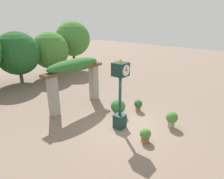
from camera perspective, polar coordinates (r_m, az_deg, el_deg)
The scene contains 8 objects.
ground_plane at distance 10.57m, azimuth 3.80°, elevation -10.20°, with size 60.00×60.00×0.00m, color #7F6B5B.
pedestal_clock at distance 9.54m, azimuth 2.32°, elevation -0.72°, with size 0.63×0.68×3.54m.
pergola at distance 12.12m, azimuth -10.72°, elevation 5.16°, with size 4.27×1.06×3.01m.
potted_plant_near_left at distance 11.34m, azimuth 1.75°, elevation -5.01°, with size 0.82×0.82×0.96m.
potted_plant_near_right at distance 10.61m, azimuth 16.71°, elevation -7.89°, with size 0.60×0.60×0.85m.
potted_plant_far_left at distance 12.01m, azimuth 7.49°, elevation -4.33°, with size 0.49×0.49×0.70m.
potted_plant_far_right at distance 9.28m, azimuth 9.50°, elevation -12.63°, with size 0.51×0.51×0.65m.
tree_line at distance 18.13m, azimuth -26.84°, elevation 10.16°, with size 16.11×4.30×5.29m.
Camera 1 is at (-7.49, -5.24, 5.29)m, focal length 32.00 mm.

